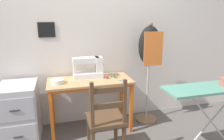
# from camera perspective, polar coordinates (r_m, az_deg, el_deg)

# --- Properties ---
(ground_plane) EXTENTS (14.00, 14.00, 0.00)m
(ground_plane) POSITION_cam_1_polar(r_m,az_deg,el_deg) (2.77, -4.98, -19.08)
(ground_plane) COLOR #5B5651
(wall_back) EXTENTS (10.00, 0.06, 2.55)m
(wall_back) POSITION_cam_1_polar(r_m,az_deg,el_deg) (2.87, -7.66, 9.43)
(wall_back) COLOR silver
(wall_back) RESTS_ON ground_plane
(sewing_table) EXTENTS (1.11, 0.51, 0.74)m
(sewing_table) POSITION_cam_1_polar(r_m,az_deg,el_deg) (2.69, -6.22, -4.87)
(sewing_table) COLOR tan
(sewing_table) RESTS_ON ground_plane
(sewing_machine) EXTENTS (0.41, 0.19, 0.31)m
(sewing_machine) POSITION_cam_1_polar(r_m,az_deg,el_deg) (2.72, -6.46, 0.47)
(sewing_machine) COLOR white
(sewing_machine) RESTS_ON sewing_table
(fabric_bowl) EXTENTS (0.16, 0.16, 0.05)m
(fabric_bowl) POSITION_cam_1_polar(r_m,az_deg,el_deg) (2.60, -15.31, -3.12)
(fabric_bowl) COLOR silver
(fabric_bowl) RESTS_ON sewing_table
(scissors) EXTENTS (0.14, 0.11, 0.01)m
(scissors) POSITION_cam_1_polar(r_m,az_deg,el_deg) (2.61, 3.05, -3.11)
(scissors) COLOR silver
(scissors) RESTS_ON sewing_table
(thread_spool_near_machine) EXTENTS (0.04, 0.04, 0.04)m
(thread_spool_near_machine) POSITION_cam_1_polar(r_m,az_deg,el_deg) (2.69, -1.45, -2.05)
(thread_spool_near_machine) COLOR red
(thread_spool_near_machine) RESTS_ON sewing_table
(thread_spool_mid_table) EXTENTS (0.03, 0.03, 0.04)m
(thread_spool_mid_table) POSITION_cam_1_polar(r_m,az_deg,el_deg) (2.75, -0.73, -1.73)
(thread_spool_mid_table) COLOR silver
(thread_spool_mid_table) RESTS_ON sewing_table
(thread_spool_far_edge) EXTENTS (0.04, 0.04, 0.04)m
(thread_spool_far_edge) POSITION_cam_1_polar(r_m,az_deg,el_deg) (2.72, 0.62, -1.87)
(thread_spool_far_edge) COLOR green
(thread_spool_far_edge) RESTS_ON sewing_table
(wooden_chair) EXTENTS (0.40, 0.38, 0.94)m
(wooden_chair) POSITION_cam_1_polar(r_m,az_deg,el_deg) (2.27, -1.73, -14.02)
(wooden_chair) COLOR #513823
(wooden_chair) RESTS_ON ground_plane
(filing_cabinet) EXTENTS (0.44, 0.54, 0.75)m
(filing_cabinet) POSITION_cam_1_polar(r_m,az_deg,el_deg) (2.80, -24.69, -11.17)
(filing_cabinet) COLOR #B7B7BC
(filing_cabinet) RESTS_ON ground_plane
(dress_form) EXTENTS (0.32, 0.32, 1.47)m
(dress_form) POSITION_cam_1_polar(r_m,az_deg,el_deg) (2.88, 10.62, 5.19)
(dress_form) COLOR #846647
(dress_form) RESTS_ON ground_plane
(ironing_board) EXTENTS (1.17, 0.34, 0.83)m
(ironing_board) POSITION_cam_1_polar(r_m,az_deg,el_deg) (2.46, 27.39, -5.13)
(ironing_board) COLOR #518E7A
(ironing_board) RESTS_ON ground_plane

